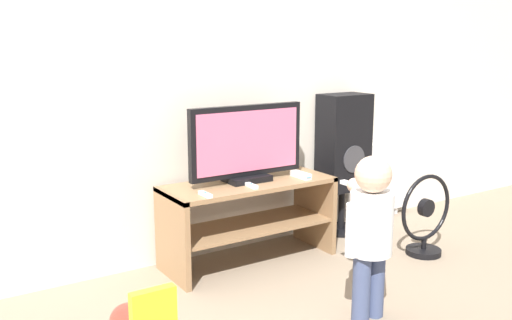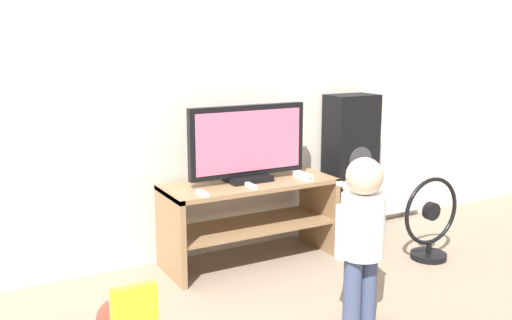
{
  "view_description": "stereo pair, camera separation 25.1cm",
  "coord_description": "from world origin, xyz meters",
  "px_view_note": "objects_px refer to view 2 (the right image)",
  "views": [
    {
      "loc": [
        -1.96,
        -2.9,
        1.48
      ],
      "look_at": [
        0.0,
        0.14,
        0.73
      ],
      "focal_mm": 40.0,
      "sensor_mm": 36.0,
      "label": 1
    },
    {
      "loc": [
        -1.75,
        -3.03,
        1.48
      ],
      "look_at": [
        0.0,
        0.14,
        0.73
      ],
      "focal_mm": 40.0,
      "sensor_mm": 36.0,
      "label": 2
    }
  ],
  "objects_px": {
    "television": "(248,144)",
    "remote_primary": "(203,193)",
    "remote_secondary": "(250,185)",
    "speaker_tower": "(351,147)",
    "game_console": "(303,176)",
    "floor_fan": "(431,223)",
    "child": "(361,226)",
    "radiator": "(386,180)"
  },
  "relations": [
    {
      "from": "remote_primary",
      "to": "speaker_tower",
      "type": "bearing_deg",
      "value": 12.43
    },
    {
      "from": "game_console",
      "to": "floor_fan",
      "type": "distance_m",
      "value": 0.94
    },
    {
      "from": "game_console",
      "to": "television",
      "type": "bearing_deg",
      "value": 161.68
    },
    {
      "from": "game_console",
      "to": "remote_secondary",
      "type": "bearing_deg",
      "value": -175.87
    },
    {
      "from": "speaker_tower",
      "to": "child",
      "type": "bearing_deg",
      "value": -125.68
    },
    {
      "from": "television",
      "to": "remote_primary",
      "type": "relative_size",
      "value": 6.45
    },
    {
      "from": "remote_primary",
      "to": "child",
      "type": "relative_size",
      "value": 0.14
    },
    {
      "from": "game_console",
      "to": "radiator",
      "type": "height_order",
      "value": "radiator"
    },
    {
      "from": "remote_primary",
      "to": "floor_fan",
      "type": "relative_size",
      "value": 0.22
    },
    {
      "from": "remote_secondary",
      "to": "speaker_tower",
      "type": "height_order",
      "value": "speaker_tower"
    },
    {
      "from": "floor_fan",
      "to": "game_console",
      "type": "bearing_deg",
      "value": 148.05
    },
    {
      "from": "remote_secondary",
      "to": "radiator",
      "type": "distance_m",
      "value": 1.54
    },
    {
      "from": "floor_fan",
      "to": "radiator",
      "type": "distance_m",
      "value": 0.87
    },
    {
      "from": "game_console",
      "to": "radiator",
      "type": "xyz_separation_m",
      "value": [
        1.06,
        0.34,
        -0.23
      ]
    },
    {
      "from": "child",
      "to": "remote_secondary",
      "type": "bearing_deg",
      "value": 100.81
    },
    {
      "from": "game_console",
      "to": "remote_secondary",
      "type": "xyz_separation_m",
      "value": [
        -0.42,
        -0.03,
        -0.01
      ]
    },
    {
      "from": "television",
      "to": "radiator",
      "type": "bearing_deg",
      "value": 8.76
    },
    {
      "from": "speaker_tower",
      "to": "floor_fan",
      "type": "height_order",
      "value": "speaker_tower"
    },
    {
      "from": "floor_fan",
      "to": "speaker_tower",
      "type": "bearing_deg",
      "value": 102.51
    },
    {
      "from": "game_console",
      "to": "remote_primary",
      "type": "relative_size",
      "value": 1.38
    },
    {
      "from": "game_console",
      "to": "remote_primary",
      "type": "bearing_deg",
      "value": -175.28
    },
    {
      "from": "remote_secondary",
      "to": "child",
      "type": "relative_size",
      "value": 0.15
    },
    {
      "from": "child",
      "to": "remote_primary",
      "type": "bearing_deg",
      "value": 120.92
    },
    {
      "from": "game_console",
      "to": "speaker_tower",
      "type": "bearing_deg",
      "value": 21.85
    },
    {
      "from": "game_console",
      "to": "child",
      "type": "distance_m",
      "value": 0.97
    },
    {
      "from": "television",
      "to": "child",
      "type": "xyz_separation_m",
      "value": [
        0.11,
        -1.06,
        -0.28
      ]
    },
    {
      "from": "child",
      "to": "radiator",
      "type": "xyz_separation_m",
      "value": [
        1.31,
        1.27,
        -0.18
      ]
    },
    {
      "from": "remote_primary",
      "to": "speaker_tower",
      "type": "height_order",
      "value": "speaker_tower"
    },
    {
      "from": "child",
      "to": "television",
      "type": "bearing_deg",
      "value": 95.98
    },
    {
      "from": "remote_primary",
      "to": "remote_secondary",
      "type": "bearing_deg",
      "value": 5.43
    },
    {
      "from": "game_console",
      "to": "remote_secondary",
      "type": "distance_m",
      "value": 0.43
    },
    {
      "from": "game_console",
      "to": "child",
      "type": "bearing_deg",
      "value": -105.04
    },
    {
      "from": "speaker_tower",
      "to": "radiator",
      "type": "relative_size",
      "value": 1.6
    },
    {
      "from": "child",
      "to": "speaker_tower",
      "type": "xyz_separation_m",
      "value": [
        0.84,
        1.17,
        0.16
      ]
    },
    {
      "from": "radiator",
      "to": "speaker_tower",
      "type": "bearing_deg",
      "value": -167.72
    },
    {
      "from": "television",
      "to": "radiator",
      "type": "relative_size",
      "value": 1.23
    },
    {
      "from": "game_console",
      "to": "floor_fan",
      "type": "height_order",
      "value": "game_console"
    },
    {
      "from": "remote_secondary",
      "to": "speaker_tower",
      "type": "relative_size",
      "value": 0.12
    },
    {
      "from": "television",
      "to": "game_console",
      "type": "xyz_separation_m",
      "value": [
        0.36,
        -0.12,
        -0.23
      ]
    },
    {
      "from": "game_console",
      "to": "remote_primary",
      "type": "height_order",
      "value": "game_console"
    },
    {
      "from": "radiator",
      "to": "remote_secondary",
      "type": "bearing_deg",
      "value": -166.01
    },
    {
      "from": "game_console",
      "to": "floor_fan",
      "type": "xyz_separation_m",
      "value": [
        0.75,
        -0.47,
        -0.32
      ]
    }
  ]
}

